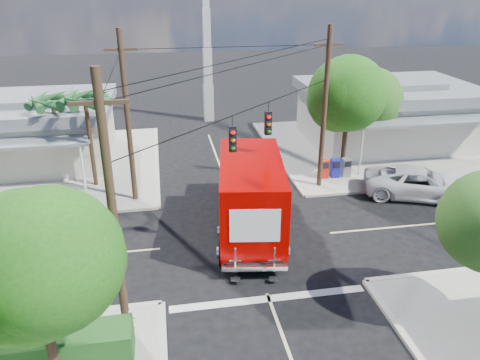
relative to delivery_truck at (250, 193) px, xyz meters
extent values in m
plane|color=black|center=(-0.31, -1.05, -1.94)|extent=(120.00, 120.00, 0.00)
cube|color=#9B968C|center=(10.69, 9.95, -1.87)|extent=(14.00, 14.00, 0.14)
cube|color=#BBB6A6|center=(3.69, 9.95, -1.87)|extent=(0.25, 14.00, 0.14)
cube|color=#BBB6A6|center=(10.69, 2.95, -1.87)|extent=(14.00, 0.25, 0.14)
cube|color=#9B968C|center=(-11.31, 9.95, -1.87)|extent=(14.00, 14.00, 0.14)
cube|color=#BBB6A6|center=(-4.31, 9.95, -1.87)|extent=(0.25, 14.00, 0.14)
cube|color=#BBB6A6|center=(-11.31, 2.95, -1.87)|extent=(14.00, 0.25, 0.14)
cube|color=beige|center=(-0.31, 8.95, -1.93)|extent=(0.12, 12.00, 0.01)
cube|color=beige|center=(9.69, -1.05, -1.93)|extent=(12.00, 0.12, 0.01)
cube|color=beige|center=(-10.31, -1.05, -1.93)|extent=(12.00, 0.12, 0.01)
cube|color=silver|center=(-0.31, -5.35, -1.93)|extent=(7.50, 0.40, 0.01)
cube|color=beige|center=(12.19, 10.95, -0.10)|extent=(11.00, 8.00, 3.40)
cube|color=gray|center=(12.19, 10.95, 1.95)|extent=(11.80, 8.80, 0.70)
cube|color=gray|center=(12.19, 10.95, 2.45)|extent=(6.05, 4.40, 0.50)
cube|color=gray|center=(12.19, 6.05, 1.10)|extent=(9.90, 1.80, 0.15)
cylinder|color=silver|center=(7.79, 5.25, -0.35)|extent=(0.12, 0.12, 2.90)
cube|color=beige|center=(-12.31, 11.45, -0.20)|extent=(10.00, 8.00, 3.20)
cube|color=gray|center=(-12.31, 11.45, 1.75)|extent=(10.80, 8.80, 0.70)
cube|color=gray|center=(-12.31, 11.45, 2.25)|extent=(5.50, 4.40, 0.50)
cube|color=gray|center=(-12.31, 6.55, 0.90)|extent=(9.00, 1.80, 0.15)
cylinder|color=silver|center=(-8.31, 5.75, -0.45)|extent=(0.12, 0.12, 2.70)
cube|color=silver|center=(0.19, 18.95, -0.44)|extent=(0.80, 0.80, 3.00)
cube|color=silver|center=(0.19, 18.95, 2.56)|extent=(0.70, 0.70, 3.00)
cube|color=silver|center=(0.19, 18.95, 5.56)|extent=(0.60, 0.60, 3.00)
cylinder|color=#422D1C|center=(-7.31, -8.55, 0.06)|extent=(0.28, 0.28, 3.71)
sphere|color=#1D5413|center=(-7.31, -8.55, 2.38)|extent=(3.71, 3.71, 3.71)
sphere|color=#1D5413|center=(-7.71, -8.35, 2.61)|extent=(3.02, 3.02, 3.02)
sphere|color=#1D5413|center=(-6.96, -8.85, 2.26)|extent=(3.25, 3.25, 3.25)
cylinder|color=#422D1C|center=(6.89, 5.75, 0.25)|extent=(0.28, 0.28, 4.10)
sphere|color=#1D5413|center=(6.89, 5.75, 2.81)|extent=(4.10, 4.10, 4.10)
sphere|color=#1D5413|center=(6.49, 5.95, 3.06)|extent=(3.33, 3.33, 3.33)
sphere|color=#1D5413|center=(7.24, 5.45, 2.68)|extent=(3.58, 3.58, 3.58)
cylinder|color=#422D1C|center=(9.49, 7.95, -0.01)|extent=(0.28, 0.28, 3.58)
sphere|color=#2C5F1D|center=(9.49, 7.95, 2.23)|extent=(3.58, 3.58, 3.58)
sphere|color=#2C5F1D|center=(9.09, 8.15, 2.46)|extent=(2.91, 2.91, 2.91)
sphere|color=#2C5F1D|center=(9.84, 7.65, 2.12)|extent=(3.14, 3.14, 3.14)
cylinder|color=#422D1C|center=(-7.81, 6.45, 0.70)|extent=(0.24, 0.24, 5.00)
cone|color=#245B29|center=(-6.91, 6.45, 3.30)|extent=(0.50, 2.06, 0.98)
cone|color=#245B29|center=(-7.25, 7.16, 3.30)|extent=(1.92, 1.68, 0.98)
cone|color=#245B29|center=(-8.01, 7.33, 3.30)|extent=(2.12, 0.95, 0.98)
cone|color=#245B29|center=(-8.63, 6.84, 3.30)|extent=(1.34, 2.07, 0.98)
cone|color=#245B29|center=(-8.63, 6.06, 3.30)|extent=(1.34, 2.07, 0.98)
cone|color=#245B29|center=(-8.01, 5.58, 3.30)|extent=(2.12, 0.95, 0.98)
cone|color=#245B29|center=(-7.25, 5.75, 3.30)|extent=(1.92, 1.68, 0.98)
cylinder|color=#422D1C|center=(-9.81, 7.95, 0.50)|extent=(0.24, 0.24, 4.60)
cone|color=#245B29|center=(-8.91, 7.95, 2.90)|extent=(0.50, 2.06, 0.98)
cone|color=#245B29|center=(-9.25, 8.66, 2.90)|extent=(1.92, 1.68, 0.98)
cone|color=#245B29|center=(-10.01, 8.83, 2.90)|extent=(2.12, 0.95, 0.98)
cone|color=#245B29|center=(-10.63, 8.34, 2.90)|extent=(1.34, 2.07, 0.98)
cone|color=#245B29|center=(-10.63, 7.56, 2.90)|extent=(1.34, 2.07, 0.98)
cone|color=#245B29|center=(-10.01, 7.08, 2.90)|extent=(2.12, 0.95, 0.98)
cone|color=#245B29|center=(-9.25, 7.25, 2.90)|extent=(1.92, 1.68, 0.98)
cylinder|color=#473321|center=(-5.51, -6.25, 2.56)|extent=(0.28, 0.28, 9.00)
cube|color=#473321|center=(-5.51, -6.25, 6.06)|extent=(1.60, 0.12, 0.12)
cylinder|color=#473321|center=(4.89, 4.15, 2.56)|extent=(0.28, 0.28, 9.00)
cube|color=#473321|center=(4.89, 4.15, 6.06)|extent=(1.60, 0.12, 0.12)
cylinder|color=#473321|center=(-5.51, 4.15, 2.56)|extent=(0.28, 0.28, 9.00)
cube|color=#473321|center=(-5.51, 4.15, 6.06)|extent=(1.60, 0.12, 0.12)
cylinder|color=black|center=(-0.31, -1.05, 4.26)|extent=(10.43, 10.43, 0.04)
cube|color=black|center=(-1.11, -1.85, 3.31)|extent=(0.30, 0.24, 1.05)
sphere|color=red|center=(-1.11, -1.99, 3.64)|extent=(0.20, 0.20, 0.20)
cube|color=black|center=(0.79, 0.05, 3.31)|extent=(0.30, 0.24, 1.05)
sphere|color=red|center=(0.79, -0.09, 3.64)|extent=(0.20, 0.20, 0.20)
cube|color=silver|center=(-8.11, -6.65, -1.45)|extent=(5.94, 0.05, 0.08)
cube|color=silver|center=(-8.11, -6.65, -1.05)|extent=(5.94, 0.05, 0.08)
cube|color=silver|center=(-5.31, -6.65, -1.30)|extent=(0.09, 0.06, 1.00)
cube|color=#1C4D19|center=(-8.31, -7.45, -1.25)|extent=(6.20, 1.20, 1.10)
cube|color=red|center=(5.49, 5.15, -1.25)|extent=(0.50, 0.50, 1.10)
cube|color=#171A96|center=(6.19, 5.15, -1.25)|extent=(0.50, 0.50, 1.10)
cube|color=slate|center=(6.89, 5.15, -1.25)|extent=(0.50, 0.50, 1.10)
cube|color=black|center=(0.03, 0.17, -1.34)|extent=(3.75, 8.79, 0.27)
cube|color=#AF0200|center=(0.52, 3.46, -0.47)|extent=(2.87, 2.22, 2.40)
cube|color=black|center=(0.64, 4.22, -0.03)|extent=(2.31, 0.61, 1.04)
cube|color=silver|center=(0.67, 4.43, -1.23)|extent=(2.50, 0.50, 0.38)
cube|color=#AF0200|center=(-0.12, -0.80, 0.30)|extent=(3.64, 6.66, 3.16)
cube|color=white|center=(1.25, -1.01, 0.46)|extent=(0.61, 3.89, 1.42)
cube|color=white|center=(-1.49, -0.59, 0.46)|extent=(0.61, 3.89, 1.42)
cube|color=white|center=(-0.59, -3.95, 0.46)|extent=(1.95, 0.31, 1.42)
cube|color=silver|center=(-0.62, -4.09, -1.34)|extent=(2.63, 0.66, 0.20)
cube|color=silver|center=(-1.39, -4.12, -0.90)|extent=(0.50, 0.14, 1.09)
cube|color=silver|center=(0.12, -4.34, -0.90)|extent=(0.50, 0.14, 1.09)
cylinder|color=black|center=(-0.74, 3.49, -1.34)|extent=(0.52, 1.24, 1.20)
cylinder|color=black|center=(1.74, 3.11, -1.34)|extent=(0.52, 1.24, 1.20)
cylinder|color=black|center=(-1.69, -2.77, -1.34)|extent=(0.52, 1.24, 1.20)
cylinder|color=black|center=(0.80, -3.14, -1.34)|extent=(0.52, 1.24, 1.20)
imported|color=silver|center=(9.84, 2.01, -1.12)|extent=(6.45, 4.65, 1.63)
imported|color=beige|center=(-7.89, -7.18, -0.84)|extent=(0.79, 0.84, 1.92)
camera|label=1|loc=(-3.89, -19.35, 9.23)|focal=35.00mm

